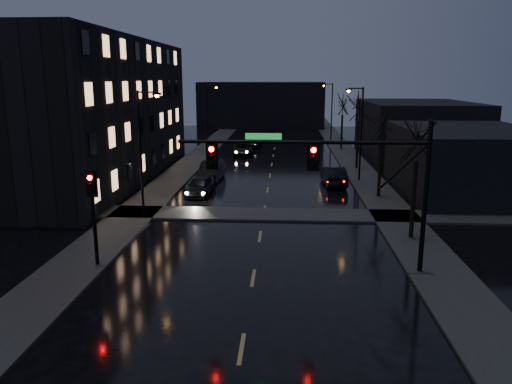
# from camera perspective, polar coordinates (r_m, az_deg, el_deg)

# --- Properties ---
(sidewalk_left) EXTENTS (3.00, 140.00, 0.12)m
(sidewalk_left) POSITION_cam_1_polar(r_m,az_deg,el_deg) (49.66, -8.15, 2.70)
(sidewalk_left) COLOR #2D2D2B
(sidewalk_left) RESTS_ON ground
(sidewalk_right) EXTENTS (3.00, 140.00, 0.12)m
(sidewalk_right) POSITION_cam_1_polar(r_m,az_deg,el_deg) (49.19, 11.67, 2.47)
(sidewalk_right) COLOR #2D2D2B
(sidewalk_right) RESTS_ON ground
(sidewalk_cross) EXTENTS (40.00, 3.00, 0.12)m
(sidewalk_cross) POSITION_cam_1_polar(r_m,az_deg,el_deg) (32.60, 0.86, -2.56)
(sidewalk_cross) COLOR #2D2D2B
(sidewalk_cross) RESTS_ON ground
(apartment_block) EXTENTS (12.00, 30.00, 12.00)m
(apartment_block) POSITION_cam_1_polar(r_m,az_deg,el_deg) (46.54, -19.44, 8.80)
(apartment_block) COLOR black
(apartment_block) RESTS_ON ground
(commercial_right_near) EXTENTS (10.00, 14.00, 5.00)m
(commercial_right_near) POSITION_cam_1_polar(r_m,az_deg,el_deg) (41.85, 23.11, 3.28)
(commercial_right_near) COLOR black
(commercial_right_near) RESTS_ON ground
(commercial_right_far) EXTENTS (12.00, 18.00, 6.00)m
(commercial_right_far) POSITION_cam_1_polar(r_m,az_deg,el_deg) (63.13, 17.84, 7.08)
(commercial_right_far) COLOR black
(commercial_right_far) RESTS_ON ground
(far_block) EXTENTS (22.00, 10.00, 8.00)m
(far_block) POSITION_cam_1_polar(r_m,az_deg,el_deg) (91.12, 0.63, 9.93)
(far_block) COLOR black
(far_block) RESTS_ON ground
(signal_mast) EXTENTS (11.11, 0.41, 7.00)m
(signal_mast) POSITION_cam_1_polar(r_m,az_deg,el_deg) (22.37, 9.72, 2.71)
(signal_mast) COLOR black
(signal_mast) RESTS_ON ground
(signal_pole_left) EXTENTS (0.35, 0.41, 4.53)m
(signal_pole_left) POSITION_cam_1_polar(r_m,az_deg,el_deg) (24.30, -18.13, -1.43)
(signal_pole_left) COLOR black
(signal_pole_left) RESTS_ON ground
(tree_near) EXTENTS (3.52, 3.52, 8.08)m
(tree_near) POSITION_cam_1_polar(r_m,az_deg,el_deg) (27.91, 18.11, 7.06)
(tree_near) COLOR black
(tree_near) RESTS_ON ground
(tree_mid_a) EXTENTS (3.30, 3.30, 7.58)m
(tree_mid_a) POSITION_cam_1_polar(r_m,az_deg,el_deg) (37.67, 14.27, 8.06)
(tree_mid_a) COLOR black
(tree_mid_a) RESTS_ON ground
(tree_mid_b) EXTENTS (3.74, 3.74, 8.59)m
(tree_mid_b) POSITION_cam_1_polar(r_m,az_deg,el_deg) (49.44, 11.74, 10.17)
(tree_mid_b) COLOR black
(tree_mid_b) RESTS_ON ground
(tree_far) EXTENTS (3.43, 3.43, 7.88)m
(tree_far) POSITION_cam_1_polar(r_m,az_deg,el_deg) (63.34, 9.91, 10.30)
(tree_far) COLOR black
(tree_far) RESTS_ON ground
(streetlight_l_near) EXTENTS (1.53, 0.28, 8.00)m
(streetlight_l_near) POSITION_cam_1_polar(r_m,az_deg,el_deg) (32.40, -12.74, 5.54)
(streetlight_l_near) COLOR black
(streetlight_l_near) RESTS_ON ground
(streetlight_l_far) EXTENTS (1.53, 0.28, 8.00)m
(streetlight_l_far) POSITION_cam_1_polar(r_m,az_deg,el_deg) (58.71, -5.47, 8.98)
(streetlight_l_far) COLOR black
(streetlight_l_far) RESTS_ON ground
(streetlight_r_mid) EXTENTS (1.53, 0.28, 8.00)m
(streetlight_r_mid) POSITION_cam_1_polar(r_m,az_deg,el_deg) (43.52, 11.67, 7.40)
(streetlight_r_mid) COLOR black
(streetlight_r_mid) RESTS_ON ground
(streetlight_r_far) EXTENTS (1.53, 0.28, 8.00)m
(streetlight_r_far) POSITION_cam_1_polar(r_m,az_deg,el_deg) (71.27, 8.49, 9.58)
(streetlight_r_far) COLOR black
(streetlight_r_far) RESTS_ON ground
(oncoming_car_a) EXTENTS (1.83, 4.33, 1.46)m
(oncoming_car_a) POSITION_cam_1_polar(r_m,az_deg,el_deg) (38.24, -6.43, 0.72)
(oncoming_car_a) COLOR black
(oncoming_car_a) RESTS_ON ground
(oncoming_car_b) EXTENTS (2.00, 5.05, 1.64)m
(oncoming_car_b) POSITION_cam_1_polar(r_m,az_deg,el_deg) (43.90, -5.13, 2.45)
(oncoming_car_b) COLOR black
(oncoming_car_b) RESTS_ON ground
(oncoming_car_c) EXTENTS (2.64, 5.03, 1.35)m
(oncoming_car_c) POSITION_cam_1_polar(r_m,az_deg,el_deg) (58.05, -1.49, 4.92)
(oncoming_car_c) COLOR black
(oncoming_car_c) RESTS_ON ground
(oncoming_car_d) EXTENTS (2.73, 5.78, 1.63)m
(oncoming_car_d) POSITION_cam_1_polar(r_m,az_deg,el_deg) (64.58, -0.49, 5.86)
(oncoming_car_d) COLOR black
(oncoming_car_d) RESTS_ON ground
(lead_car) EXTENTS (2.00, 4.85, 1.56)m
(lead_car) POSITION_cam_1_polar(r_m,az_deg,el_deg) (42.13, 8.86, 1.85)
(lead_car) COLOR black
(lead_car) RESTS_ON ground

